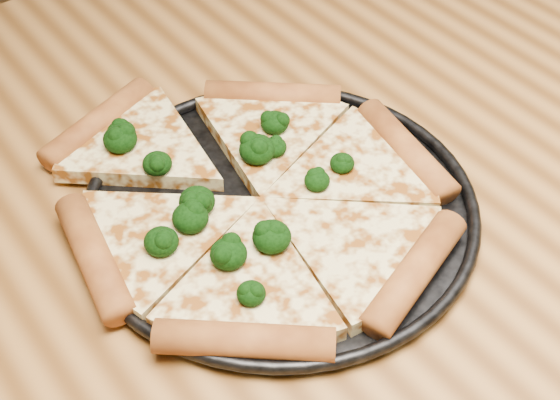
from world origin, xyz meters
TOP-DOWN VIEW (x-y plane):
  - dining_table at (0.00, 0.00)m, footprint 1.20×0.90m
  - pizza_pan at (-0.08, -0.00)m, footprint 0.33×0.33m
  - pizza at (-0.09, 0.01)m, footprint 0.33×0.37m
  - broccoli_florets at (-0.12, 0.03)m, footprint 0.19×0.24m

SIDE VIEW (x-z plane):
  - dining_table at x=0.00m, z-range 0.28..1.03m
  - pizza_pan at x=-0.08m, z-range 0.75..0.77m
  - pizza at x=-0.09m, z-range 0.75..0.78m
  - broccoli_florets at x=-0.12m, z-range 0.77..0.79m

